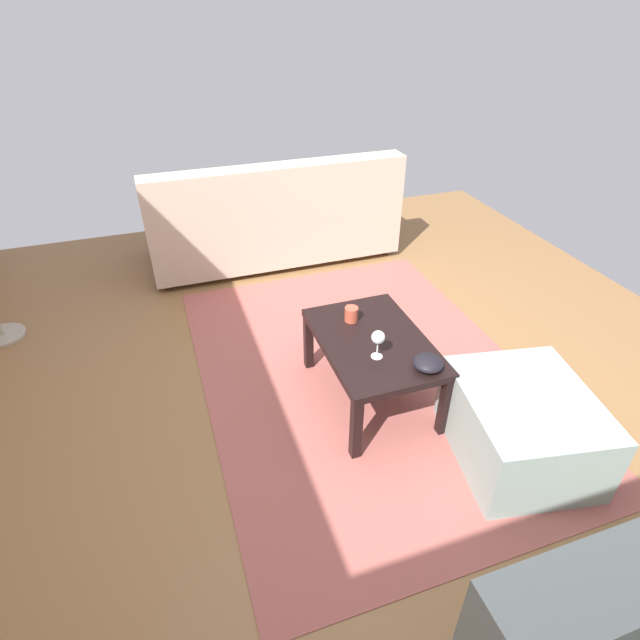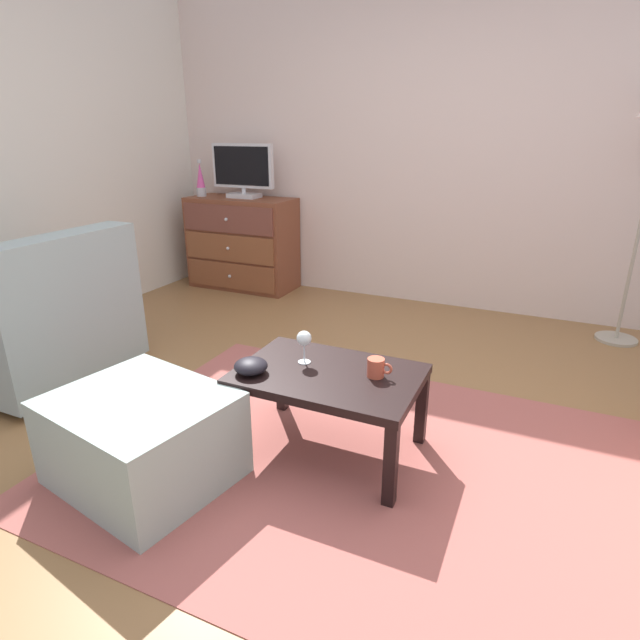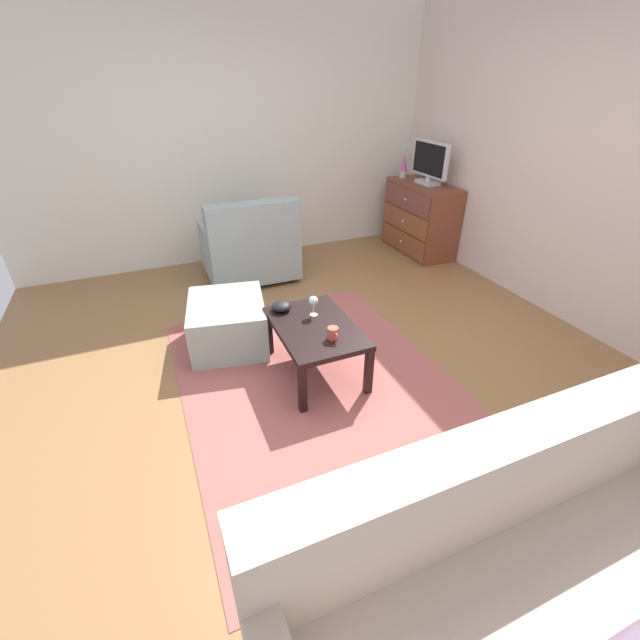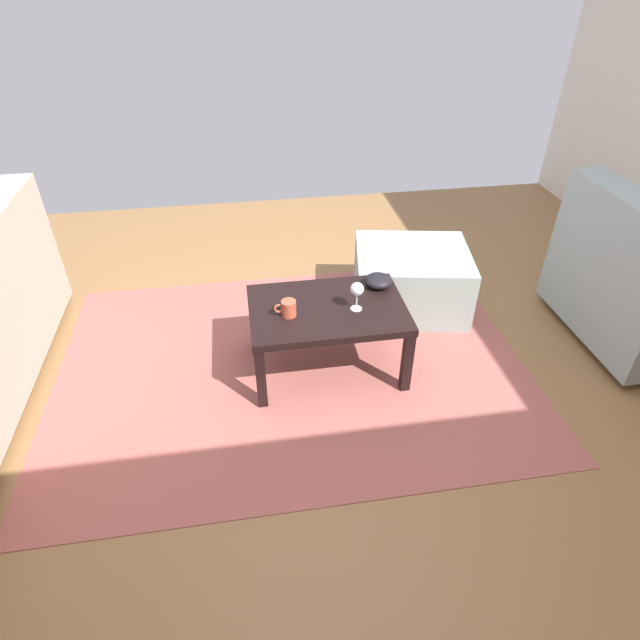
# 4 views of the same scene
# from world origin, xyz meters

# --- Properties ---
(ground_plane) EXTENTS (5.70, 5.11, 0.05)m
(ground_plane) POSITION_xyz_m (0.00, 0.00, -0.03)
(ground_plane) COLOR olive
(area_rug) EXTENTS (2.60, 1.90, 0.01)m
(area_rug) POSITION_xyz_m (0.20, -0.20, 0.00)
(area_rug) COLOR #A1554D
(area_rug) RESTS_ON ground_plane
(coffee_table) EXTENTS (0.82, 0.55, 0.41)m
(coffee_table) POSITION_xyz_m (0.01, -0.15, 0.35)
(coffee_table) COLOR black
(coffee_table) RESTS_ON ground_plane
(wine_glass) EXTENTS (0.07, 0.07, 0.16)m
(wine_glass) POSITION_xyz_m (-0.14, -0.11, 0.52)
(wine_glass) COLOR silver
(wine_glass) RESTS_ON coffee_table
(mug) EXTENTS (0.11, 0.08, 0.08)m
(mug) POSITION_xyz_m (0.22, -0.11, 0.45)
(mug) COLOR #BC4E37
(mug) RESTS_ON coffee_table
(bowl_decorative) EXTENTS (0.15, 0.15, 0.07)m
(bowl_decorative) POSITION_xyz_m (-0.30, -0.31, 0.44)
(bowl_decorative) COLOR black
(bowl_decorative) RESTS_ON coffee_table
(couch_large) EXTENTS (0.85, 2.03, 0.87)m
(couch_large) POSITION_xyz_m (1.94, -0.09, 0.34)
(couch_large) COLOR #332319
(couch_large) RESTS_ON ground_plane
(ottoman) EXTENTS (0.80, 0.72, 0.39)m
(ottoman) POSITION_xyz_m (-0.63, -0.67, 0.20)
(ottoman) COLOR #91A69F
(ottoman) RESTS_ON ground_plane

